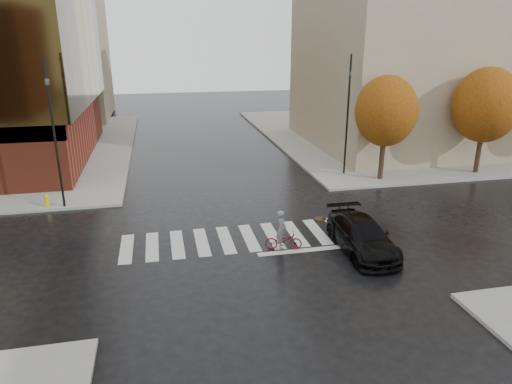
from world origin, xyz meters
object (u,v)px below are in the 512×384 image
sedan (362,235)px  fire_hydrant (47,200)px  cyclist (283,236)px  traffic_light_ne (348,107)px  traffic_light_nw (53,123)px

sedan → fire_hydrant: size_ratio=7.13×
cyclist → fire_hydrant: (-11.07, 7.50, -0.10)m
sedan → traffic_light_ne: bearing=72.3°
sedan → fire_hydrant: bearing=151.2°
sedan → fire_hydrant: 16.60m
cyclist → fire_hydrant: size_ratio=2.68×
traffic_light_nw → traffic_light_ne: bearing=119.0°
sedan → traffic_light_nw: bearing=150.2°
sedan → traffic_light_nw: (-13.47, 8.10, 3.94)m
traffic_light_ne → sedan: bearing=93.4°
sedan → traffic_light_ne: 12.05m
sedan → cyclist: size_ratio=2.66×
traffic_light_ne → fire_hydrant: traffic_light_ne is taller
fire_hydrant → traffic_light_ne: bearing=7.9°
sedan → cyclist: cyclist is taller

